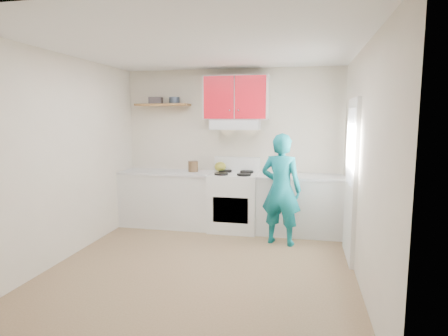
% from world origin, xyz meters
% --- Properties ---
extents(floor, '(3.80, 3.80, 0.00)m').
position_xyz_m(floor, '(0.00, 0.00, 0.00)').
color(floor, brown).
rests_on(floor, ground).
extents(ceiling, '(3.60, 3.80, 0.04)m').
position_xyz_m(ceiling, '(0.00, 0.00, 2.60)').
color(ceiling, white).
rests_on(ceiling, floor).
extents(back_wall, '(3.60, 0.04, 2.60)m').
position_xyz_m(back_wall, '(0.00, 1.90, 1.30)').
color(back_wall, beige).
rests_on(back_wall, floor).
extents(front_wall, '(3.60, 0.04, 2.60)m').
position_xyz_m(front_wall, '(0.00, -1.90, 1.30)').
color(front_wall, beige).
rests_on(front_wall, floor).
extents(left_wall, '(0.04, 3.80, 2.60)m').
position_xyz_m(left_wall, '(-1.80, 0.00, 1.30)').
color(left_wall, beige).
rests_on(left_wall, floor).
extents(right_wall, '(0.04, 3.80, 2.60)m').
position_xyz_m(right_wall, '(1.80, 0.00, 1.30)').
color(right_wall, beige).
rests_on(right_wall, floor).
extents(door, '(0.05, 0.85, 2.05)m').
position_xyz_m(door, '(1.78, 0.70, 1.02)').
color(door, white).
rests_on(door, floor).
extents(door_glass, '(0.01, 0.55, 0.95)m').
position_xyz_m(door_glass, '(1.75, 0.70, 1.45)').
color(door_glass, white).
rests_on(door_glass, door).
extents(counter_left, '(1.52, 0.60, 0.90)m').
position_xyz_m(counter_left, '(-1.04, 1.60, 0.45)').
color(counter_left, silver).
rests_on(counter_left, floor).
extents(counter_right, '(1.32, 0.60, 0.90)m').
position_xyz_m(counter_right, '(1.14, 1.60, 0.45)').
color(counter_right, silver).
rests_on(counter_right, floor).
extents(stove, '(0.76, 0.65, 0.92)m').
position_xyz_m(stove, '(0.10, 1.57, 0.46)').
color(stove, white).
rests_on(stove, floor).
extents(range_hood, '(0.76, 0.44, 0.15)m').
position_xyz_m(range_hood, '(0.10, 1.68, 1.70)').
color(range_hood, silver).
rests_on(range_hood, back_wall).
extents(upper_cabinets, '(1.02, 0.33, 0.70)m').
position_xyz_m(upper_cabinets, '(0.10, 1.73, 2.12)').
color(upper_cabinets, red).
rests_on(upper_cabinets, back_wall).
extents(shelf, '(0.90, 0.30, 0.04)m').
position_xyz_m(shelf, '(-1.15, 1.75, 2.02)').
color(shelf, brown).
rests_on(shelf, back_wall).
extents(books, '(0.24, 0.18, 0.11)m').
position_xyz_m(books, '(-1.27, 1.74, 2.09)').
color(books, '#3D3639').
rests_on(books, shelf).
extents(tin, '(0.21, 0.21, 0.11)m').
position_xyz_m(tin, '(-0.95, 1.76, 2.09)').
color(tin, '#333D4C').
rests_on(tin, shelf).
extents(kettle, '(0.25, 0.25, 0.16)m').
position_xyz_m(kettle, '(-0.17, 1.76, 1.00)').
color(kettle, olive).
rests_on(kettle, stove).
extents(crock, '(0.21, 0.21, 0.20)m').
position_xyz_m(crock, '(-0.60, 1.65, 1.00)').
color(crock, '#493420').
rests_on(crock, counter_left).
extents(cutting_board, '(0.34, 0.29, 0.02)m').
position_xyz_m(cutting_board, '(1.06, 1.52, 0.91)').
color(cutting_board, olive).
rests_on(cutting_board, counter_right).
extents(silicone_mat, '(0.33, 0.28, 0.01)m').
position_xyz_m(silicone_mat, '(1.37, 1.61, 0.90)').
color(silicone_mat, red).
rests_on(silicone_mat, counter_right).
extents(person, '(0.65, 0.51, 1.60)m').
position_xyz_m(person, '(0.87, 1.05, 0.80)').
color(person, '#0D6F79').
rests_on(person, floor).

